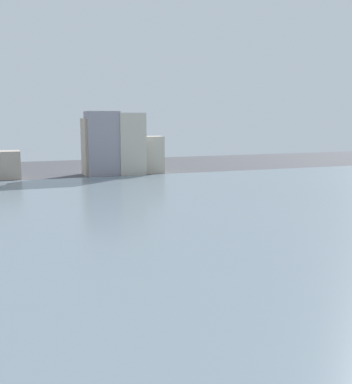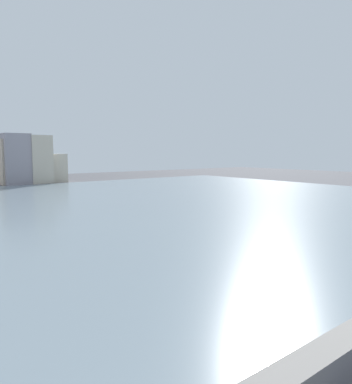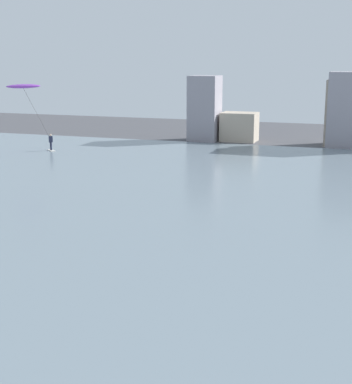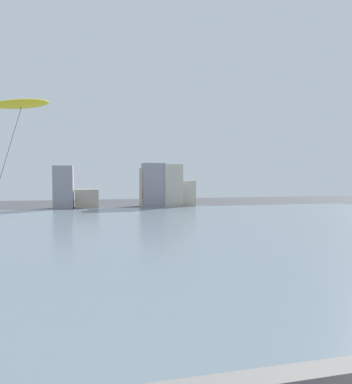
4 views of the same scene
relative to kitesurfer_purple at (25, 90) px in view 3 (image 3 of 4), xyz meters
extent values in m
cube|color=slate|center=(23.53, -14.48, -5.99)|extent=(84.00, 52.00, 0.10)
cube|color=gray|center=(14.00, 13.75, -2.45)|extent=(3.18, 3.23, 7.17)
cube|color=#B7A893|center=(17.81, 14.52, -4.45)|extent=(3.86, 2.96, 3.18)
cube|color=#B7A893|center=(28.83, 14.62, -2.61)|extent=(3.54, 3.21, 6.85)
cube|color=gray|center=(29.24, 13.75, -2.19)|extent=(3.79, 3.37, 7.69)
cube|color=silver|center=(1.94, 1.06, -5.91)|extent=(1.33, 1.27, 0.06)
cylinder|color=#191E33|center=(1.94, 1.06, -5.49)|extent=(0.20, 0.20, 0.78)
cube|color=#191E33|center=(1.94, 1.06, -4.80)|extent=(0.39, 0.40, 0.60)
sphere|color=beige|center=(1.94, 1.06, -4.39)|extent=(0.20, 0.20, 0.20)
cylinder|color=#333333|center=(0.90, 0.49, -2.32)|extent=(2.11, 1.16, 5.07)
ellipsoid|color=purple|center=(-0.13, -0.07, 0.36)|extent=(4.01, 1.54, 0.58)
camera|label=1|loc=(17.27, -43.31, 1.08)|focal=44.67mm
camera|label=2|loc=(13.72, -44.92, -1.00)|focal=34.43mm
camera|label=3|loc=(32.33, -49.13, 3.01)|focal=54.82mm
camera|label=4|loc=(18.68, -48.40, -0.47)|focal=33.27mm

